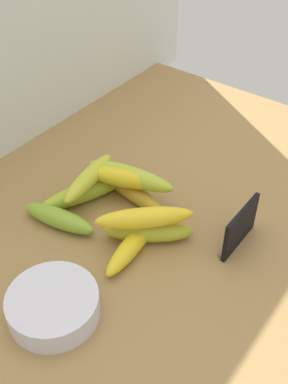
% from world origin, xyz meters
% --- Properties ---
extents(counter_top, '(1.10, 0.76, 0.03)m').
position_xyz_m(counter_top, '(0.00, 0.00, 0.01)').
color(counter_top, olive).
rests_on(counter_top, ground).
extents(chalkboard_sign, '(0.11, 0.02, 0.08)m').
position_xyz_m(chalkboard_sign, '(0.03, -0.17, 0.07)').
color(chalkboard_sign, black).
rests_on(chalkboard_sign, counter_top).
extents(fruit_bowl, '(0.15, 0.15, 0.04)m').
position_xyz_m(fruit_bowl, '(-0.27, -0.01, 0.05)').
color(fruit_bowl, silver).
rests_on(fruit_bowl, counter_top).
extents(banana_0, '(0.20, 0.11, 0.04)m').
position_xyz_m(banana_0, '(-0.04, 0.13, 0.05)').
color(banana_0, '#9EBE2C').
rests_on(banana_0, counter_top).
extents(banana_1, '(0.07, 0.16, 0.04)m').
position_xyz_m(banana_1, '(-0.13, 0.12, 0.05)').
color(banana_1, '#86AF2F').
rests_on(banana_1, counter_top).
extents(banana_2, '(0.07, 0.21, 0.04)m').
position_xyz_m(banana_2, '(0.02, 0.07, 0.05)').
color(banana_2, '#BC8F24').
rests_on(banana_2, counter_top).
extents(banana_3, '(0.13, 0.16, 0.04)m').
position_xyz_m(banana_3, '(-0.05, -0.03, 0.05)').
color(banana_3, gold).
rests_on(banana_3, counter_top).
extents(banana_4, '(0.17, 0.05, 0.03)m').
position_xyz_m(banana_4, '(-0.09, -0.03, 0.05)').
color(banana_4, yellow).
rests_on(banana_4, counter_top).
extents(banana_5, '(0.16, 0.06, 0.03)m').
position_xyz_m(banana_5, '(-0.04, 0.12, 0.09)').
color(banana_5, gold).
rests_on(banana_5, banana_0).
extents(banana_6, '(0.09, 0.16, 0.04)m').
position_xyz_m(banana_6, '(0.01, 0.07, 0.09)').
color(banana_6, yellow).
rests_on(banana_6, banana_2).
extents(banana_7, '(0.15, 0.15, 0.04)m').
position_xyz_m(banana_7, '(-0.06, -0.03, 0.09)').
color(banana_7, yellow).
rests_on(banana_7, banana_3).
extents(banana_8, '(0.07, 0.19, 0.04)m').
position_xyz_m(banana_8, '(0.02, 0.07, 0.09)').
color(banana_8, '#B0C332').
rests_on(banana_8, banana_2).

